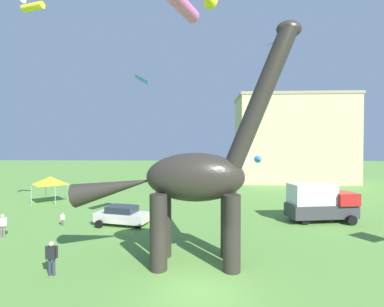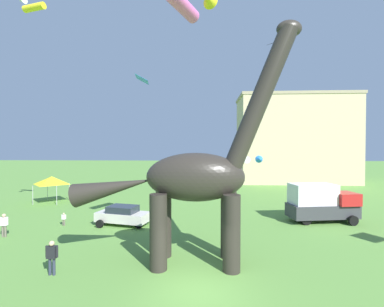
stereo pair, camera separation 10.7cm
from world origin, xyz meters
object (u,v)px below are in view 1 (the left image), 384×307
festival_canopy_tent (50,180)px  kite_drifting (188,4)px  parked_box_truck (320,202)px  person_strolling_adult (52,255)px  person_vendor_side (3,223)px  person_watching_child (63,218)px  kite_high_right (281,41)px  dinosaur_sculpture (194,177)px  kite_mid_center (30,5)px  kite_mid_right (141,79)px  kite_mid_left (247,159)px  parked_sedan_left (122,215)px

festival_canopy_tent → kite_drifting: bearing=-41.6°
parked_box_truck → kite_drifting: kite_drifting is taller
person_strolling_adult → person_vendor_side: (-6.57, 5.21, -0.03)m
parked_box_truck → person_watching_child: 21.31m
person_watching_child → kite_drifting: 18.07m
parked_box_truck → kite_high_right: (-5.12, -6.14, 11.25)m
dinosaur_sculpture → parked_box_truck: dinosaur_sculpture is taller
kite_mid_center → kite_high_right: bearing=-12.6°
person_strolling_adult → festival_canopy_tent: 19.69m
kite_mid_right → kite_mid_center: (-8.72, -1.13, 5.72)m
dinosaur_sculpture → kite_mid_center: 19.88m
kite_mid_left → kite_high_right: size_ratio=1.91×
parked_sedan_left → parked_box_truck: parked_box_truck is taller
person_vendor_side → kite_mid_left: 25.56m
festival_canopy_tent → kite_high_right: (22.26, -12.66, 10.35)m
person_watching_child → kite_mid_right: bearing=173.3°
person_strolling_adult → parked_box_truck: bearing=34.3°
dinosaur_sculpture → kite_drifting: size_ratio=4.50×
parked_sedan_left → person_watching_child: bearing=-161.5°
person_strolling_adult → kite_mid_right: 14.69m
kite_mid_center → kite_mid_left: bearing=33.4°
festival_canopy_tent → person_watching_child: bearing=-54.6°
kite_high_right → kite_mid_left: bearing=87.3°
dinosaur_sculpture → person_watching_child: dinosaur_sculpture is taller
parked_sedan_left → kite_mid_left: 18.01m
person_watching_child → festival_canopy_tent: size_ratio=0.33×
parked_sedan_left → kite_high_right: 17.16m
parked_box_truck → kite_drifting: (-10.76, -8.24, 12.49)m
person_strolling_adult → festival_canopy_tent: (-10.08, 16.85, 1.52)m
kite_mid_left → kite_drifting: (-6.43, -19.12, 9.31)m
parked_box_truck → person_vendor_side: (-23.88, -5.12, -0.65)m
kite_mid_left → kite_mid_center: kite_mid_center is taller
person_vendor_side → kite_high_right: kite_high_right is taller
kite_mid_left → parked_box_truck: bearing=-68.3°
person_vendor_side → kite_mid_center: (0.06, 3.17, 16.73)m
kite_mid_left → dinosaur_sculpture: bearing=-107.2°
person_strolling_adult → person_vendor_side: size_ratio=1.03×
kite_mid_center → kite_drifting: kite_mid_center is taller
person_strolling_adult → kite_mid_center: (-6.51, 8.38, 16.71)m
kite_mid_right → kite_mid_left: (10.77, 11.71, -7.18)m
person_watching_child → parked_sedan_left: bearing=165.9°
dinosaur_sculpture → kite_mid_right: 11.70m
kite_mid_right → person_strolling_adult: bearing=-103.1°
parked_box_truck → kite_mid_left: bearing=103.1°
festival_canopy_tent → kite_mid_center: (3.57, -8.47, 15.19)m
parked_box_truck → kite_mid_left: 12.13m
kite_mid_left → person_vendor_side: bearing=-140.7°
kite_mid_center → person_vendor_side: bearing=-91.1°
kite_drifting → person_strolling_adult: bearing=-162.3°
kite_high_right → person_watching_child: bearing=166.3°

